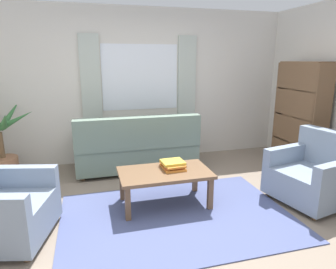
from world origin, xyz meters
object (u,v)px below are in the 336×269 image
at_px(coffee_table, 165,176).
at_px(book_stack_on_table, 173,165).
at_px(couch, 137,148).
at_px(armchair_right, 314,174).
at_px(potted_plant, 2,150).
at_px(bookshelf, 299,115).

xyz_separation_m(coffee_table, book_stack_on_table, (0.12, 0.07, 0.10)).
bearing_deg(book_stack_on_table, coffee_table, -148.88).
relative_size(couch, armchair_right, 1.91).
relative_size(coffee_table, potted_plant, 0.90).
distance_m(potted_plant, bookshelf, 4.58).
relative_size(armchair_right, potted_plant, 0.82).
height_order(coffee_table, bookshelf, bookshelf).
bearing_deg(potted_plant, bookshelf, -8.66).
distance_m(armchair_right, book_stack_on_table, 1.78).
height_order(armchair_right, coffee_table, armchair_right).
bearing_deg(potted_plant, coffee_table, -33.30).
xyz_separation_m(potted_plant, bookshelf, (4.51, -0.69, 0.42)).
bearing_deg(coffee_table, potted_plant, 146.70).
relative_size(potted_plant, bookshelf, 0.71).
xyz_separation_m(coffee_table, bookshelf, (2.41, 0.69, 0.51)).
xyz_separation_m(couch, book_stack_on_table, (0.25, -1.21, 0.12)).
xyz_separation_m(book_stack_on_table, bookshelf, (2.28, 0.62, 0.41)).
bearing_deg(potted_plant, armchair_right, -24.12).
bearing_deg(couch, bookshelf, 166.90).
bearing_deg(bookshelf, book_stack_on_table, 105.19).
bearing_deg(potted_plant, couch, -2.82).
relative_size(book_stack_on_table, bookshelf, 0.20).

